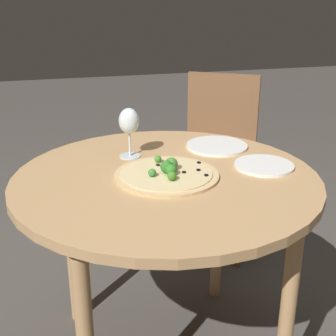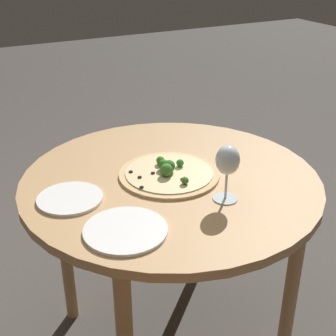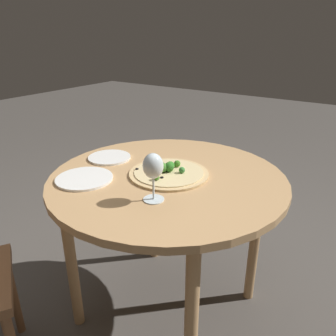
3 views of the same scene
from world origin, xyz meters
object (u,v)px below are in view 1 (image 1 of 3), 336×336
Objects in this scene: plate_near at (217,146)px; plate_far at (264,165)px; pizza at (168,173)px; wine_glass at (129,123)px; chair at (217,155)px.

plate_near and plate_far have the same top height.
wine_glass reaches higher than pizza.
pizza reaches higher than plate_far.
chair is at bearing -99.44° from plate_far.
plate_far is at bearing 152.95° from wine_glass.
chair is 3.86× the size of plate_near.
pizza reaches higher than plate_near.
plate_near is at bearing -79.95° from chair.
wine_glass is at bearing -102.68° from chair.
pizza is at bearing 111.29° from wine_glass.
pizza is 1.45× the size of plate_near.
wine_glass is 0.50m from plate_far.
chair is 2.65× the size of pizza.
plate_far is (-0.09, 0.24, 0.00)m from plate_near.
chair is 0.98m from pizza.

